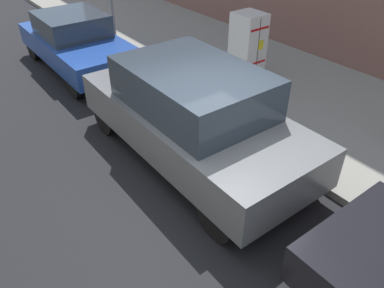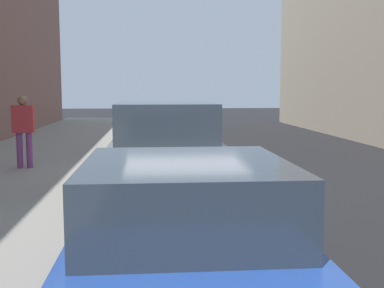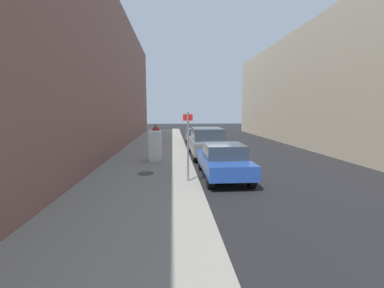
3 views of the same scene
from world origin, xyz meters
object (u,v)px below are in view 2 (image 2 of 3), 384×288
object	(u,v)px
pedestrian_walking_far	(24,126)
parked_suv_gray	(166,148)
parked_sedan_dark	(160,133)
parked_hatchback_blue	(185,243)

from	to	relation	value
pedestrian_walking_far	parked_suv_gray	world-z (taller)	pedestrian_walking_far
parked_suv_gray	parked_sedan_dark	bearing A→B (deg)	90.00
pedestrian_walking_far	parked_sedan_dark	size ratio (longest dim) A/B	0.38
pedestrian_walking_far	parked_sedan_dark	xyz separation A→B (m)	(3.26, 2.44, -0.40)
parked_suv_gray	pedestrian_walking_far	bearing A→B (deg)	140.87
parked_suv_gray	parked_hatchback_blue	bearing A→B (deg)	-90.00
parked_hatchback_blue	parked_sedan_dark	world-z (taller)	parked_hatchback_blue
pedestrian_walking_far	parked_sedan_dark	world-z (taller)	pedestrian_walking_far
parked_hatchback_blue	parked_sedan_dark	distance (m)	10.21
parked_hatchback_blue	parked_suv_gray	xyz separation A→B (m)	(-0.00, 5.11, 0.16)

